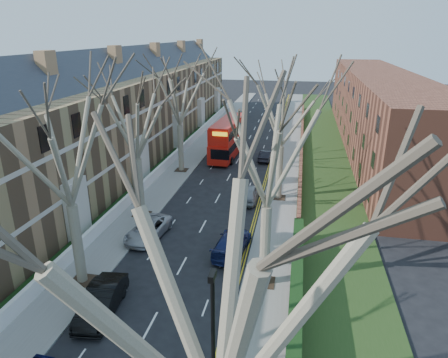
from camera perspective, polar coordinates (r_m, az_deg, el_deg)
The scene contains 19 objects.
pavement_left at distance 56.24m, azimuth -3.15°, elevation 4.84°, with size 3.00×102.00×0.12m, color slate.
pavement_right at distance 54.66m, azimuth 9.19°, elevation 4.15°, with size 3.00×102.00×0.12m, color slate.
terrace_left at distance 50.14m, azimuth -14.14°, elevation 8.78°, with size 9.70×78.00×13.60m.
flats_right at distance 58.33m, azimuth 21.08°, elevation 9.06°, with size 13.97×54.00×10.00m.
wall_hedge_right at distance 20.89m, azimuth 9.93°, elevation -21.92°, with size 0.70×24.00×1.80m.
front_wall_left at distance 49.16m, azimuth -7.28°, elevation 3.09°, with size 0.30×78.00×1.00m.
grass_verge_right at distance 54.71m, azimuth 13.91°, elevation 3.92°, with size 6.00×102.00×0.06m.
tree_left_mid at distance 24.11m, azimuth -22.17°, elevation 5.62°, with size 10.50×10.50×14.71m.
tree_left_far at distance 32.80m, azimuth -12.78°, elevation 9.62°, with size 10.15×10.15×14.22m.
tree_left_dist at distance 43.88m, azimuth -6.55°, elevation 13.01°, with size 10.50×10.50×14.71m.
tree_right_near at distance 9.31m, azimuth -0.89°, elevation -13.72°, with size 10.85×10.85×15.20m.
tree_right_mid at distance 22.30m, azimuth 6.52°, elevation 5.90°, with size 10.50×10.50×14.71m.
tree_right_far at distance 36.05m, azimuth 8.41°, elevation 10.84°, with size 10.15×10.15×14.22m.
double_decker_bus at distance 50.95m, azimuth 0.64°, elevation 5.77°, with size 3.25×11.04×4.57m.
car_left_mid at distance 24.53m, azimuth -17.11°, elevation -16.29°, with size 1.67×4.80×1.58m, color black.
car_left_far at distance 31.66m, azimuth -10.77°, elevation -7.06°, with size 2.29×4.96×1.38m, color #9C9CA1.
car_right_near at distance 29.16m, azimuth 1.14°, elevation -9.09°, with size 2.08×5.11×1.48m, color #151D4C.
car_right_mid at distance 37.64m, azimuth 3.57°, elevation -2.05°, with size 1.76×4.38×1.49m, color gray.
car_right_far at distance 49.68m, azimuth 6.03°, elevation 3.35°, with size 1.36×3.89×1.28m, color black.
Camera 1 is at (7.30, -13.54, 15.07)m, focal length 32.00 mm.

